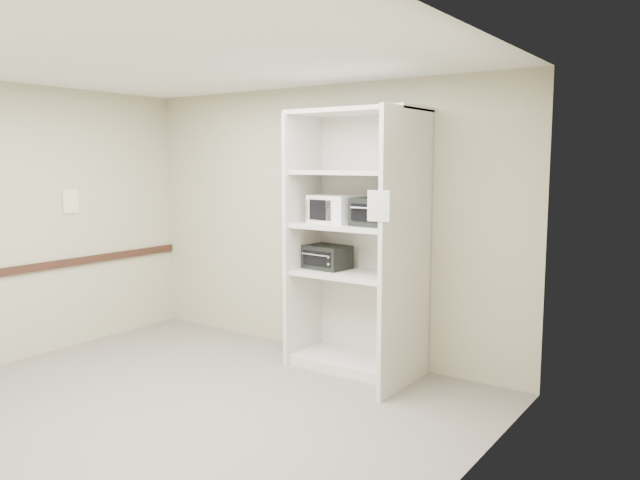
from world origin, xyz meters
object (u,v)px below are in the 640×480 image
Objects in this scene: shelving_unit at (361,251)px; toaster_oven_lower at (327,257)px; microwave at (335,209)px; toaster_oven_upper at (379,212)px.

toaster_oven_lower is at bearing 174.56° from shelving_unit.
microwave is 0.48m from toaster_oven_lower.
microwave is (-0.31, 0.03, 0.37)m from shelving_unit.
toaster_oven_upper is 1.08× the size of toaster_oven_lower.
shelving_unit is at bearing 2.68° from microwave.
toaster_oven_lower is (-0.40, 0.04, -0.10)m from shelving_unit.
microwave is at bearing -178.80° from toaster_oven_upper.
shelving_unit is at bearing -175.18° from toaster_oven_upper.
shelving_unit reaches higher than toaster_oven_lower.
toaster_oven_lower is (-0.09, 0.01, -0.47)m from microwave.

